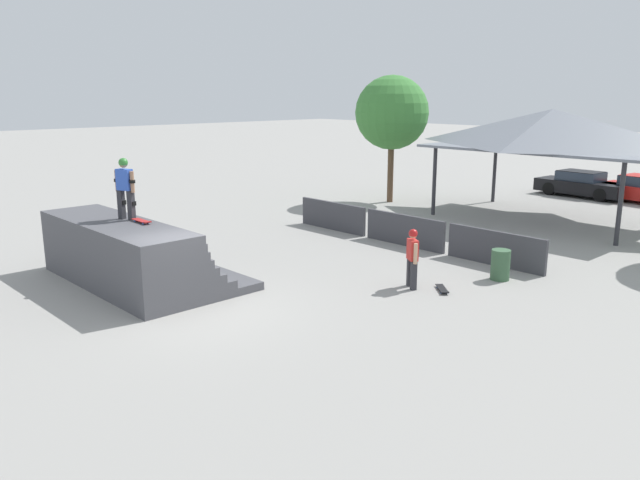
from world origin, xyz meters
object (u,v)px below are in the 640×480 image
bystander_walking (412,254)px  tree_far_back (392,113)px  skater_on_deck (125,184)px  trash_bin (500,265)px  parked_car_black (582,185)px  skateboard_on_deck (142,221)px  skateboard_on_ground (442,289)px

bystander_walking → tree_far_back: bearing=-12.7°
skater_on_deck → trash_bin: bearing=27.8°
parked_car_black → skater_on_deck: bearing=-90.9°
tree_far_back → parked_car_black: 10.45m
skater_on_deck → tree_far_back: bearing=83.4°
skateboard_on_deck → parked_car_black: 23.14m
skater_on_deck → bystander_walking: 7.83m
skater_on_deck → trash_bin: size_ratio=1.94×
skateboard_on_ground → tree_far_back: (-9.91, 9.54, 4.09)m
skater_on_deck → bystander_walking: skater_on_deck is taller
trash_bin → parked_car_black: (-4.81, 15.63, 0.18)m
bystander_walking → trash_bin: (1.22, 2.36, -0.51)m
skateboard_on_ground → tree_far_back: 14.35m
skater_on_deck → skateboard_on_deck: skater_on_deck is taller
skateboard_on_ground → bystander_walking: bearing=-113.0°
parked_car_black → trash_bin: bearing=-68.8°
trash_bin → bystander_walking: bearing=-117.3°
skateboard_on_ground → trash_bin: bearing=118.5°
skater_on_deck → bystander_walking: (5.63, 5.14, -1.75)m
skater_on_deck → trash_bin: 10.41m
skater_on_deck → tree_far_back: 15.51m
skateboard_on_ground → trash_bin: trash_bin is taller
tree_far_back → parked_car_black: size_ratio=1.31×
bystander_walking → parked_car_black: size_ratio=0.36×
tree_far_back → parked_car_black: bearing=55.5°
trash_bin → skateboard_on_deck: bearing=-129.6°
bystander_walking → tree_far_back: (-9.16, 9.89, 3.21)m
skateboard_on_ground → tree_far_back: size_ratio=0.12×
skateboard_on_deck → parked_car_black: bearing=87.9°
bystander_walking → skateboard_on_ground: 1.21m
skater_on_deck → skateboard_on_ground: (6.38, 5.50, -2.63)m
skater_on_deck → parked_car_black: (2.05, 23.13, -2.08)m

